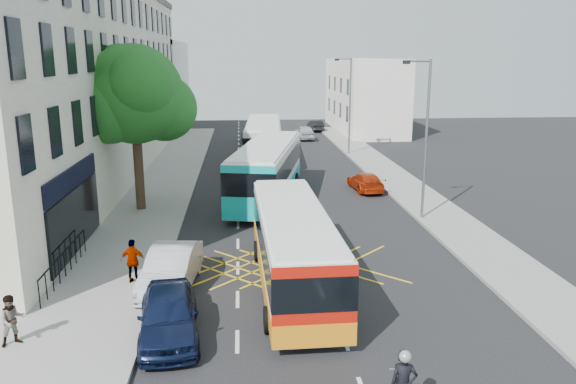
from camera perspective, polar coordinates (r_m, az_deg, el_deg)
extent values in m
plane|color=black|center=(17.62, 5.63, -14.47)|extent=(120.00, 120.00, 0.00)
cube|color=gray|center=(31.84, -14.67, -1.76)|extent=(5.00, 70.00, 0.15)
cube|color=gray|center=(33.06, 13.79, -1.14)|extent=(3.00, 70.00, 0.15)
cube|color=beige|center=(41.31, -20.67, 10.30)|extent=(8.00, 45.00, 13.00)
cube|color=black|center=(24.78, -21.09, 1.35)|extent=(0.12, 7.00, 0.90)
cube|color=black|center=(25.19, -20.75, -2.65)|extent=(0.12, 7.00, 2.60)
cube|color=silver|center=(71.20, -13.99, 10.59)|extent=(8.00, 20.00, 10.00)
cube|color=silver|center=(64.93, 7.71, 9.73)|extent=(6.00, 18.00, 8.00)
cylinder|color=#382619|center=(31.34, -14.92, 2.26)|extent=(0.50, 0.50, 4.40)
sphere|color=#19571B|center=(30.83, -15.38, 9.56)|extent=(5.20, 5.20, 5.20)
sphere|color=#19571B|center=(31.46, -12.49, 8.33)|extent=(3.60, 3.60, 3.60)
sphere|color=#19571B|center=(30.53, -17.74, 8.24)|extent=(3.80, 3.80, 3.80)
sphere|color=#19571B|center=(29.42, -14.73, 10.60)|extent=(3.40, 3.40, 3.40)
sphere|color=#19571B|center=(32.01, -16.57, 11.42)|extent=(3.20, 3.20, 3.20)
cylinder|color=slate|center=(29.10, 13.85, 5.07)|extent=(0.14, 0.14, 8.00)
cylinder|color=slate|center=(28.62, 13.14, 12.83)|extent=(1.20, 0.10, 0.10)
cube|color=black|center=(28.44, 11.95, 12.78)|extent=(0.35, 0.15, 0.18)
cylinder|color=slate|center=(48.35, 6.31, 8.65)|extent=(0.14, 0.14, 8.00)
cylinder|color=slate|center=(48.06, 5.71, 13.29)|extent=(1.20, 0.10, 0.10)
cube|color=black|center=(47.95, 4.99, 13.25)|extent=(0.35, 0.15, 0.18)
cube|color=silver|center=(20.49, 0.55, -5.48)|extent=(2.57, 10.39, 2.49)
cube|color=silver|center=(20.10, 0.55, -1.99)|extent=(2.37, 10.18, 0.11)
cube|color=black|center=(20.37, 0.55, -4.54)|extent=(2.63, 10.45, 1.03)
cube|color=orange|center=(20.79, 0.54, -7.74)|extent=(2.62, 10.44, 0.71)
cube|color=#B11409|center=(15.75, 2.73, -11.48)|extent=(2.39, 0.15, 2.35)
cube|color=#FF0C0C|center=(15.93, -0.68, -13.80)|extent=(0.25, 0.07, 0.25)
cube|color=#FF0C0C|center=(16.19, 6.04, -13.41)|extent=(0.25, 0.07, 0.25)
cylinder|color=black|center=(23.43, -3.13, -5.98)|extent=(0.28, 0.85, 0.85)
cylinder|color=black|center=(23.65, 2.60, -5.78)|extent=(0.28, 0.85, 0.85)
cylinder|color=black|center=(17.63, -2.03, -12.84)|extent=(0.28, 0.85, 0.85)
cylinder|color=black|center=(17.93, 5.67, -12.43)|extent=(0.28, 0.85, 0.85)
cube|color=silver|center=(32.96, -2.14, 2.27)|extent=(4.98, 12.09, 2.84)
cube|color=silver|center=(32.70, -2.16, 4.80)|extent=(4.73, 11.81, 0.13)
cube|color=black|center=(32.88, -2.14, 2.96)|extent=(5.06, 12.16, 1.18)
cube|color=#0DADA7|center=(33.17, -2.12, 0.59)|extent=(5.04, 12.15, 0.80)
cube|color=#0DA5A3|center=(27.31, -4.02, -0.08)|extent=(2.68, 0.64, 2.68)
cube|color=#FF0C0C|center=(27.70, -6.21, -1.53)|extent=(0.26, 0.11, 0.25)
cube|color=#FF0C0C|center=(27.31, -1.75, -1.68)|extent=(0.26, 0.11, 0.25)
cylinder|color=black|center=(36.55, -3.43, 1.29)|extent=(0.49, 1.01, 0.96)
cylinder|color=black|center=(36.18, 0.76, 1.18)|extent=(0.49, 1.01, 0.96)
cylinder|color=black|center=(29.71, -5.84, -1.66)|extent=(0.49, 1.01, 0.96)
cylinder|color=black|center=(29.25, -0.71, -1.83)|extent=(0.49, 1.01, 0.96)
cube|color=silver|center=(45.04, -2.50, 5.30)|extent=(3.31, 11.71, 2.79)
cube|color=silver|center=(44.85, -2.52, 7.12)|extent=(3.09, 11.47, 0.13)
cube|color=black|center=(44.99, -2.50, 5.79)|extent=(3.38, 11.77, 1.16)
cube|color=#0D9AA6|center=(45.19, -2.48, 4.08)|extent=(3.37, 11.76, 0.79)
cube|color=silver|center=(39.35, -2.64, 4.12)|extent=(2.67, 0.26, 2.63)
cube|color=#FF0C0C|center=(39.51, -4.18, 3.05)|extent=(0.25, 0.07, 0.25)
cube|color=#FF0C0C|center=(39.46, -1.08, 3.07)|extent=(0.25, 0.07, 0.25)
cylinder|color=black|center=(48.40, -3.98, 4.31)|extent=(0.35, 0.96, 0.95)
cylinder|color=black|center=(48.35, -0.85, 4.34)|extent=(0.35, 0.96, 0.95)
cylinder|color=black|center=(41.46, -4.39, 2.74)|extent=(0.35, 0.96, 0.95)
cylinder|color=black|center=(41.41, -0.75, 2.76)|extent=(0.35, 0.96, 0.95)
cylinder|color=slate|center=(14.56, 11.37, -18.14)|extent=(0.14, 0.42, 0.81)
cylinder|color=slate|center=(14.26, 11.48, -17.28)|extent=(0.58, 0.15, 0.04)
sphere|color=#99999E|center=(13.42, 11.82, -16.06)|extent=(0.29, 0.29, 0.29)
imported|color=black|center=(17.59, -12.04, -12.08)|extent=(2.21, 4.50, 1.48)
imported|color=#B2B4BA|center=(21.08, -11.77, -7.60)|extent=(2.07, 4.69, 1.50)
imported|color=#A72507|center=(35.77, 7.89, 1.05)|extent=(1.89, 4.03, 1.14)
imported|color=#3D4044|center=(55.43, -3.41, 5.73)|extent=(2.62, 5.06, 1.36)
imported|color=#B3B6BC|center=(57.68, 1.64, 6.09)|extent=(2.07, 4.34, 1.43)
imported|color=black|center=(64.13, 2.81, 6.75)|extent=(1.58, 3.84, 1.24)
imported|color=gray|center=(18.31, -26.21, -11.60)|extent=(0.93, 0.88, 1.52)
imported|color=gray|center=(21.47, -15.46, -6.78)|extent=(1.02, 0.55, 1.65)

